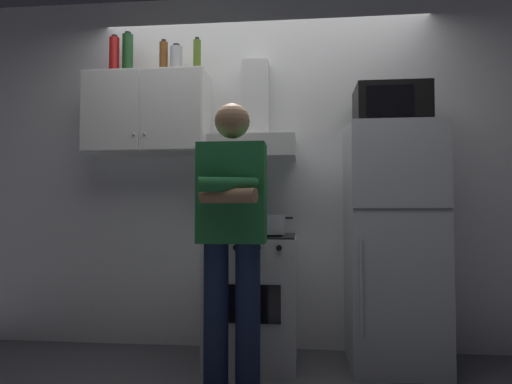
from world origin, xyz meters
TOP-DOWN VIEW (x-y plane):
  - ground_plane at (0.00, 0.00)m, footprint 7.00×7.00m
  - back_wall_tiled at (0.00, 0.60)m, footprint 4.80×0.10m
  - upper_cabinet at (-0.85, 0.37)m, footprint 0.90×0.37m
  - stove_oven at (-0.05, 0.25)m, footprint 0.60×0.62m
  - range_hood at (-0.05, 0.38)m, footprint 0.60×0.44m
  - refrigerator at (0.90, 0.25)m, footprint 0.60×0.62m
  - microwave at (0.90, 0.27)m, footprint 0.48×0.37m
  - person_standing at (-0.10, -0.36)m, footprint 0.38×0.33m
  - cooking_pot at (0.08, 0.13)m, footprint 0.31×0.21m
  - bottle_wine_green at (-1.00, 0.35)m, footprint 0.08×0.08m
  - bottle_soda_red at (-1.11, 0.35)m, footprint 0.07×0.07m
  - bottle_beer_brown at (-0.73, 0.38)m, footprint 0.06×0.06m
  - bottle_canister_steel at (-0.64, 0.38)m, footprint 0.09×0.09m
  - bottle_olive_oil at (-0.48, 0.38)m, footprint 0.06×0.06m

SIDE VIEW (x-z plane):
  - ground_plane at x=0.00m, z-range 0.00..0.00m
  - stove_oven at x=-0.05m, z-range 0.00..0.87m
  - refrigerator at x=0.90m, z-range 0.00..1.60m
  - person_standing at x=-0.10m, z-range 0.08..1.72m
  - cooking_pot at x=0.08m, z-range 0.87..1.00m
  - back_wall_tiled at x=0.00m, z-range 0.00..2.70m
  - range_hood at x=-0.05m, z-range 1.22..1.97m
  - microwave at x=0.90m, z-range 1.60..1.88m
  - upper_cabinet at x=-0.85m, z-range 1.45..2.05m
  - bottle_canister_steel at x=-0.64m, z-range 2.04..2.27m
  - bottle_beer_brown at x=-0.73m, z-range 2.04..2.30m
  - bottle_olive_oil at x=-0.48m, z-range 2.04..2.31m
  - bottle_soda_red at x=-1.11m, z-range 2.04..2.34m
  - bottle_wine_green at x=-1.00m, z-range 2.04..2.36m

